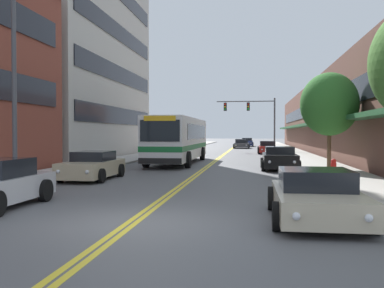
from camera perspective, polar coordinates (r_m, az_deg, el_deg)
name	(u,v)px	position (r m, az deg, el deg)	size (l,w,h in m)	color
ground_plane	(227,152)	(46.72, 4.69, -1.09)	(240.00, 240.00, 0.00)	#565659
sidewalk_left	(165,151)	(47.64, -3.68, -0.96)	(2.89, 106.00, 0.14)	#B2ADA5
sidewalk_right	(292,152)	(46.83, 13.20, -1.04)	(2.89, 106.00, 0.14)	#B2ADA5
centre_line	(227,152)	(46.72, 4.69, -1.09)	(0.34, 106.00, 0.01)	yellow
storefront_row_right	(348,118)	(47.66, 20.05, 3.25)	(9.10, 68.00, 7.28)	brown
city_bus	(179,138)	(29.68, -1.77, 0.82)	(2.85, 12.15, 3.08)	silver
car_beige_parked_left_mid	(93,166)	(19.71, -13.11, -2.89)	(2.00, 4.39, 1.25)	#BCAD89
car_champagne_parked_right_foreground	(316,197)	(10.65, 16.19, -6.75)	(2.16, 4.23, 1.20)	beige
car_black_parked_right_mid	(279,159)	(24.87, 11.59, -1.93)	(2.09, 4.22, 1.30)	black
car_red_parked_right_far	(268,148)	(43.89, 10.04, -0.50)	(1.98, 4.69, 1.28)	maroon
car_navy_moving_lead	(247,142)	(67.84, 7.36, 0.22)	(2.01, 4.22, 1.33)	#19234C
car_dark_grey_moving_second	(242,144)	(59.08, 6.63, 0.00)	(2.20, 4.52, 1.26)	#38383D
traffic_signal_mast	(254,113)	(48.99, 8.23, 4.08)	(6.62, 0.38, 6.04)	#47474C
street_lamp_left_near	(21,60)	(15.87, -21.82, 10.31)	(1.98, 0.28, 7.68)	#47474C
street_tree_right_mid	(329,104)	(24.78, 17.85, 5.07)	(3.16, 3.16, 5.27)	brown
fire_hydrant	(333,170)	(17.93, 18.34, -3.34)	(0.30, 0.22, 0.92)	red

